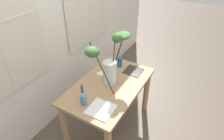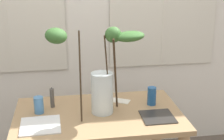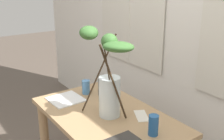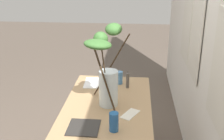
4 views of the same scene
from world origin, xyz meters
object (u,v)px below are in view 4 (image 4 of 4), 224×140
object	(u,v)px
dining_table	(108,118)
vase_with_branches	(107,70)
drinking_glass_blue_left	(119,78)
drinking_glass_blue_right	(114,122)
plate_square_right	(84,127)
plate_square_left	(98,83)
pillar_candle	(128,80)

from	to	relation	value
dining_table	vase_with_branches	bearing A→B (deg)	-7.99
drinking_glass_blue_left	drinking_glass_blue_right	size ratio (longest dim) A/B	0.88
dining_table	vase_with_branches	world-z (taller)	vase_with_branches
dining_table	drinking_glass_blue_left	xyz separation A→B (m)	(-0.42, 0.07, 0.20)
drinking_glass_blue_right	plate_square_right	distance (m)	0.23
dining_table	drinking_glass_blue_left	bearing A→B (deg)	170.91
vase_with_branches	plate_square_left	bearing A→B (deg)	-162.42
drinking_glass_blue_left	drinking_glass_blue_right	distance (m)	0.83
plate_square_right	pillar_candle	size ratio (longest dim) A/B	1.41
dining_table	drinking_glass_blue_right	bearing A→B (deg)	11.52
plate_square_right	pillar_candle	bearing A→B (deg)	158.72
plate_square_right	pillar_candle	world-z (taller)	pillar_candle
drinking_glass_blue_left	pillar_candle	xyz separation A→B (m)	(0.09, 0.08, 0.01)
drinking_glass_blue_left	drinking_glass_blue_right	xyz separation A→B (m)	(0.83, 0.02, 0.01)
plate_square_left	drinking_glass_blue_right	bearing A→B (deg)	15.25
plate_square_left	dining_table	bearing A→B (deg)	18.98
vase_with_branches	plate_square_right	bearing A→B (deg)	-18.83
plate_square_left	pillar_candle	distance (m)	0.31
drinking_glass_blue_right	plate_square_right	size ratio (longest dim) A/B	0.62
drinking_glass_blue_right	pillar_candle	bearing A→B (deg)	174.87
dining_table	plate_square_right	xyz separation A→B (m)	(0.40, -0.13, 0.15)
drinking_glass_blue_left	pillar_candle	world-z (taller)	pillar_candle
drinking_glass_blue_right	vase_with_branches	bearing A→B (deg)	-167.33
dining_table	plate_square_left	bearing A→B (deg)	-161.02
dining_table	pillar_candle	world-z (taller)	pillar_candle
vase_with_branches	drinking_glass_blue_left	bearing A→B (deg)	170.97
pillar_candle	plate_square_right	bearing A→B (deg)	-21.28
vase_with_branches	drinking_glass_blue_right	distance (m)	0.47
drinking_glass_blue_left	pillar_candle	size ratio (longest dim) A/B	0.77
vase_with_branches	drinking_glass_blue_right	size ratio (longest dim) A/B	4.95
vase_with_branches	drinking_glass_blue_right	bearing A→B (deg)	12.67
dining_table	drinking_glass_blue_right	xyz separation A→B (m)	(0.41, 0.08, 0.21)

